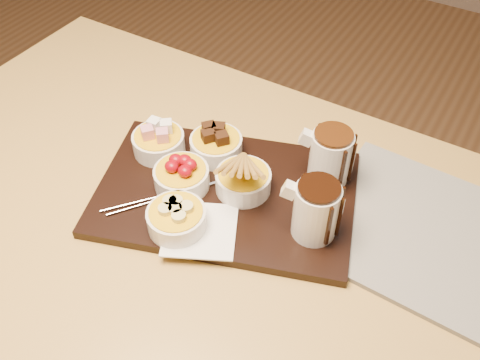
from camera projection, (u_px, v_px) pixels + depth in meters
The scene contains 12 objects.
dining_table at pixel (180, 229), 1.05m from camera, with size 1.20×0.80×0.75m.
serving_board at pixel (226, 193), 0.97m from camera, with size 0.46×0.30×0.02m, color black.
napkin at pixel (200, 230), 0.90m from camera, with size 0.12×0.12×0.00m, color white.
bowl_marshmallows at pixel (159, 143), 1.02m from camera, with size 0.10×0.10×0.04m, color silver.
bowl_cake at pixel (216, 146), 1.02m from camera, with size 0.10×0.10×0.04m, color silver.
bowl_strawberries at pixel (182, 178), 0.96m from camera, with size 0.10×0.10×0.04m, color silver.
bowl_biscotti at pixel (243, 181), 0.95m from camera, with size 0.10×0.10×0.04m, color silver.
bowl_bananas at pixel (177, 219), 0.89m from camera, with size 0.10×0.10×0.04m, color silver.
pitcher_dark_chocolate at pixel (316, 211), 0.86m from camera, with size 0.07×0.07×0.10m, color silver.
pitcher_milk_chocolate at pixel (330, 158), 0.95m from camera, with size 0.07×0.07×0.10m, color silver.
fondue_skewers at pixel (173, 193), 0.95m from camera, with size 0.26×0.03×0.01m, color silver, non-canonical shape.
newspaper at pixel (435, 237), 0.91m from camera, with size 0.39×0.31×0.01m, color beige.
Camera 1 is at (0.44, -0.51, 1.47)m, focal length 40.00 mm.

